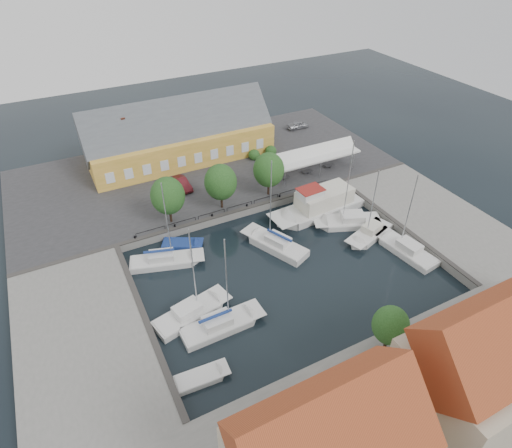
{
  "coord_description": "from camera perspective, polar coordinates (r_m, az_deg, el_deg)",
  "views": [
    {
      "loc": [
        -19.46,
        -31.91,
        32.97
      ],
      "look_at": [
        0.0,
        6.0,
        1.5
      ],
      "focal_mm": 30.0,
      "sensor_mm": 36.0,
      "label": 1
    }
  ],
  "objects": [
    {
      "name": "ground",
      "position": [
        49.84,
        3.16,
        -5.04
      ],
      "size": [
        140.0,
        140.0,
        0.0
      ],
      "primitive_type": "plane",
      "color": "black",
      "rests_on": "ground"
    },
    {
      "name": "north_quay",
      "position": [
        66.69,
        -6.74,
        7.05
      ],
      "size": [
        56.0,
        26.0,
        1.0
      ],
      "primitive_type": "cube",
      "color": "#2D2D30",
      "rests_on": "ground"
    },
    {
      "name": "west_quay",
      "position": [
        44.22,
        -21.82,
        -14.41
      ],
      "size": [
        12.0,
        24.0,
        1.0
      ],
      "primitive_type": "cube",
      "color": "slate",
      "rests_on": "ground"
    },
    {
      "name": "east_quay",
      "position": [
        60.56,
        22.55,
        0.89
      ],
      "size": [
        12.0,
        24.0,
        1.0
      ],
      "primitive_type": "cube",
      "color": "slate",
      "rests_on": "ground"
    },
    {
      "name": "south_bank",
      "position": [
        39.4,
        19.8,
        -22.5
      ],
      "size": [
        56.0,
        14.0,
        1.0
      ],
      "primitive_type": "cube",
      "color": "slate",
      "rests_on": "ground"
    },
    {
      "name": "quay_edge_fittings",
      "position": [
        52.36,
        0.65,
        -1.1
      ],
      "size": [
        56.0,
        24.72,
        0.4
      ],
      "color": "#383533",
      "rests_on": "north_quay"
    },
    {
      "name": "warehouse",
      "position": [
        68.78,
        -10.7,
        11.29
      ],
      "size": [
        28.56,
        14.0,
        9.55
      ],
      "color": "gold",
      "rests_on": "north_quay"
    },
    {
      "name": "tent_canopy",
      "position": [
        64.27,
        7.76,
        8.99
      ],
      "size": [
        14.0,
        4.0,
        2.83
      ],
      "color": "white",
      "rests_on": "north_quay"
    },
    {
      "name": "quay_trees",
      "position": [
        54.97,
        -4.74,
        5.58
      ],
      "size": [
        18.2,
        4.2,
        6.3
      ],
      "color": "black",
      "rests_on": "north_quay"
    },
    {
      "name": "car_silver",
      "position": [
        79.2,
        5.59,
        13.01
      ],
      "size": [
        4.06,
        1.64,
        1.38
      ],
      "primitive_type": "imported",
      "rotation": [
        0.0,
        0.0,
        1.57
      ],
      "color": "#97989E",
      "rests_on": "north_quay"
    },
    {
      "name": "car_red",
      "position": [
        61.53,
        -9.85,
        5.34
      ],
      "size": [
        1.9,
        4.49,
        1.44
      ],
      "primitive_type": "imported",
      "rotation": [
        0.0,
        0.0,
        0.09
      ],
      "color": "#551319",
      "rests_on": "north_quay"
    },
    {
      "name": "center_sailboat",
      "position": [
        51.52,
        2.61,
        -2.86
      ],
      "size": [
        5.83,
        8.97,
        12.09
      ],
      "color": "silver",
      "rests_on": "ground"
    },
    {
      "name": "trawler",
      "position": [
        57.8,
        8.49,
        2.44
      ],
      "size": [
        13.8,
        4.81,
        5.0
      ],
      "color": "silver",
      "rests_on": "ground"
    },
    {
      "name": "east_boat_a",
      "position": [
        56.62,
        12.29,
        0.2
      ],
      "size": [
        9.22,
        6.06,
        12.46
      ],
      "color": "silver",
      "rests_on": "ground"
    },
    {
      "name": "east_boat_b",
      "position": [
        55.15,
        14.89,
        -1.36
      ],
      "size": [
        7.69,
        4.59,
        10.23
      ],
      "color": "silver",
      "rests_on": "ground"
    },
    {
      "name": "east_boat_c",
      "position": [
        53.9,
        19.29,
        -3.36
      ],
      "size": [
        3.71,
        8.67,
        10.77
      ],
      "color": "silver",
      "rests_on": "ground"
    },
    {
      "name": "west_boat_a",
      "position": [
        50.45,
        -12.0,
        -4.94
      ],
      "size": [
        8.75,
        4.79,
        11.31
      ],
      "color": "silver",
      "rests_on": "ground"
    },
    {
      "name": "west_boat_c",
      "position": [
        44.24,
        -8.65,
        -11.79
      ],
      "size": [
        8.54,
        4.41,
        11.16
      ],
      "color": "silver",
      "rests_on": "ground"
    },
    {
      "name": "west_boat_d",
      "position": [
        42.9,
        -4.69,
        -13.39
      ],
      "size": [
        8.56,
        2.73,
        11.33
      ],
      "color": "silver",
      "rests_on": "ground"
    },
    {
      "name": "launch_sw",
      "position": [
        39.79,
        -7.28,
        -19.74
      ],
      "size": [
        4.93,
        2.11,
        0.98
      ],
      "color": "silver",
      "rests_on": "ground"
    },
    {
      "name": "launch_nw",
      "position": [
        52.74,
        -9.85,
        -2.77
      ],
      "size": [
        5.25,
        4.08,
        0.88
      ],
      "color": "navy",
      "rests_on": "ground"
    },
    {
      "name": "townhouses",
      "position": [
        35.63,
        26.53,
        -18.75
      ],
      "size": [
        36.3,
        8.5,
        12.0
      ],
      "color": "#B5A68B",
      "rests_on": "south_bank"
    }
  ]
}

